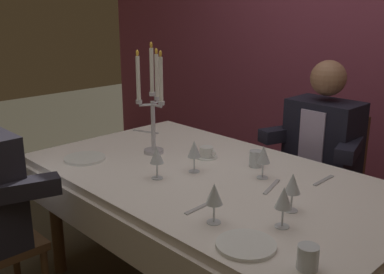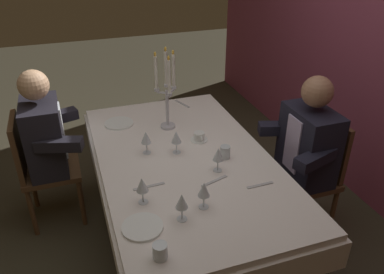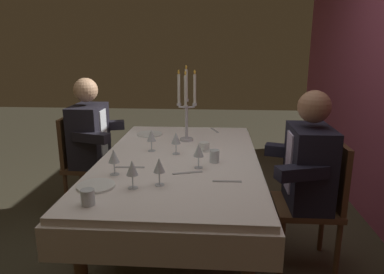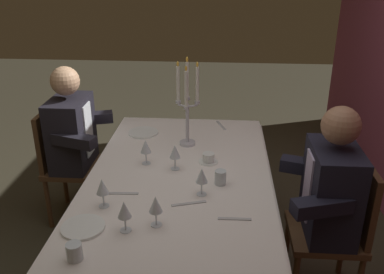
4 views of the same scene
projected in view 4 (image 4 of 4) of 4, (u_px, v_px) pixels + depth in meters
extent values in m
plane|color=#3C3728|center=(180.00, 272.00, 2.85)|extent=(12.00, 12.00, 0.00)
cube|color=silver|center=(179.00, 178.00, 2.56)|extent=(1.90, 1.10, 0.04)
cube|color=silver|center=(179.00, 194.00, 2.60)|extent=(1.94, 1.14, 0.18)
cylinder|color=brown|center=(138.00, 167.00, 3.49)|extent=(0.07, 0.07, 0.70)
cylinder|color=brown|center=(242.00, 170.00, 3.44)|extent=(0.07, 0.07, 0.70)
cylinder|color=silver|center=(187.00, 143.00, 2.96)|extent=(0.11, 0.11, 0.02)
cylinder|color=silver|center=(187.00, 123.00, 2.90)|extent=(0.02, 0.02, 0.28)
cylinder|color=silver|center=(187.00, 98.00, 2.83)|extent=(0.04, 0.04, 0.02)
cylinder|color=white|center=(187.00, 80.00, 2.78)|extent=(0.02, 0.02, 0.24)
ellipsoid|color=yellow|center=(187.00, 59.00, 2.72)|extent=(0.02, 0.02, 0.03)
cylinder|color=silver|center=(187.00, 109.00, 2.82)|extent=(0.07, 0.01, 0.01)
cylinder|color=silver|center=(186.00, 108.00, 2.78)|extent=(0.04, 0.04, 0.02)
cylinder|color=white|center=(186.00, 89.00, 2.73)|extent=(0.02, 0.02, 0.24)
ellipsoid|color=yellow|center=(186.00, 68.00, 2.67)|extent=(0.02, 0.02, 0.03)
cylinder|color=silver|center=(192.00, 106.00, 2.87)|extent=(0.05, 0.07, 0.01)
cylinder|color=silver|center=(197.00, 102.00, 2.88)|extent=(0.04, 0.04, 0.02)
cylinder|color=white|center=(197.00, 84.00, 2.82)|extent=(0.02, 0.02, 0.24)
ellipsoid|color=yellow|center=(197.00, 64.00, 2.77)|extent=(0.02, 0.02, 0.03)
cylinder|color=silver|center=(183.00, 106.00, 2.87)|extent=(0.05, 0.07, 0.01)
cylinder|color=silver|center=(178.00, 102.00, 2.88)|extent=(0.04, 0.04, 0.02)
cylinder|color=white|center=(178.00, 84.00, 2.83)|extent=(0.02, 0.02, 0.24)
ellipsoid|color=yellow|center=(178.00, 64.00, 2.78)|extent=(0.02, 0.02, 0.03)
cylinder|color=white|center=(143.00, 133.00, 3.14)|extent=(0.22, 0.22, 0.01)
cylinder|color=white|center=(83.00, 227.00, 2.05)|extent=(0.21, 0.21, 0.01)
cylinder|color=silver|center=(104.00, 206.00, 2.24)|extent=(0.06, 0.06, 0.00)
cylinder|color=silver|center=(103.00, 199.00, 2.22)|extent=(0.01, 0.01, 0.07)
cone|color=silver|center=(102.00, 186.00, 2.19)|extent=(0.07, 0.07, 0.08)
cylinder|color=silver|center=(202.00, 194.00, 2.35)|extent=(0.06, 0.06, 0.00)
cylinder|color=silver|center=(202.00, 188.00, 2.33)|extent=(0.01, 0.01, 0.07)
cone|color=silver|center=(202.00, 175.00, 2.30)|extent=(0.07, 0.07, 0.08)
cylinder|color=silver|center=(156.00, 225.00, 2.08)|extent=(0.06, 0.06, 0.00)
cylinder|color=silver|center=(156.00, 218.00, 2.07)|extent=(0.01, 0.01, 0.07)
cone|color=silver|center=(156.00, 204.00, 2.03)|extent=(0.07, 0.07, 0.08)
cylinder|color=silver|center=(175.00, 169.00, 2.62)|extent=(0.06, 0.06, 0.00)
cylinder|color=silver|center=(175.00, 163.00, 2.61)|extent=(0.01, 0.01, 0.07)
cone|color=silver|center=(175.00, 151.00, 2.58)|extent=(0.07, 0.07, 0.08)
cylinder|color=#E0D172|center=(175.00, 155.00, 2.59)|extent=(0.04, 0.04, 0.03)
cylinder|color=silver|center=(126.00, 230.00, 2.04)|extent=(0.06, 0.06, 0.00)
cylinder|color=silver|center=(125.00, 223.00, 2.02)|extent=(0.01, 0.01, 0.07)
cone|color=silver|center=(124.00, 209.00, 1.99)|extent=(0.07, 0.07, 0.08)
cylinder|color=#E0D172|center=(125.00, 214.00, 2.00)|extent=(0.04, 0.04, 0.03)
cylinder|color=silver|center=(146.00, 163.00, 2.69)|extent=(0.06, 0.06, 0.00)
cylinder|color=silver|center=(146.00, 158.00, 2.68)|extent=(0.01, 0.01, 0.07)
cone|color=silver|center=(146.00, 146.00, 2.64)|extent=(0.07, 0.07, 0.08)
cylinder|color=silver|center=(220.00, 177.00, 2.44)|extent=(0.07, 0.07, 0.09)
cylinder|color=silver|center=(74.00, 252.00, 1.83)|extent=(0.07, 0.07, 0.08)
cylinder|color=white|center=(208.00, 162.00, 2.71)|extent=(0.12, 0.12, 0.01)
cylinder|color=white|center=(208.00, 157.00, 2.70)|extent=(0.08, 0.08, 0.05)
torus|color=white|center=(208.00, 160.00, 2.65)|extent=(0.04, 0.01, 0.04)
cube|color=#B7B7BC|center=(221.00, 125.00, 3.28)|extent=(0.18, 0.08, 0.01)
cube|color=#B7B7BC|center=(189.00, 203.00, 2.26)|extent=(0.07, 0.19, 0.01)
cube|color=#B7B7BC|center=(121.00, 193.00, 2.35)|extent=(0.03, 0.19, 0.01)
cube|color=#B7B7BC|center=(235.00, 219.00, 2.13)|extent=(0.02, 0.17, 0.01)
cylinder|color=brown|center=(94.00, 206.00, 3.21)|extent=(0.04, 0.04, 0.42)
cylinder|color=brown|center=(107.00, 182.00, 3.54)|extent=(0.04, 0.04, 0.42)
cylinder|color=brown|center=(48.00, 204.00, 3.23)|extent=(0.04, 0.04, 0.42)
cylinder|color=brown|center=(65.00, 181.00, 3.56)|extent=(0.04, 0.04, 0.42)
cube|color=brown|center=(76.00, 167.00, 3.29)|extent=(0.42, 0.42, 0.04)
cube|color=brown|center=(48.00, 138.00, 3.21)|extent=(0.38, 0.04, 0.44)
cube|color=black|center=(71.00, 133.00, 3.18)|extent=(0.42, 0.26, 0.54)
cube|color=white|center=(89.00, 130.00, 3.16)|extent=(0.16, 0.01, 0.40)
sphere|color=#DDA97E|center=(65.00, 81.00, 3.02)|extent=(0.21, 0.21, 0.21)
cube|color=black|center=(74.00, 140.00, 2.95)|extent=(0.19, 0.34, 0.08)
cube|color=black|center=(92.00, 118.00, 3.36)|extent=(0.19, 0.34, 0.08)
cylinder|color=brown|center=(287.00, 245.00, 2.78)|extent=(0.04, 0.04, 0.42)
cylinder|color=brown|center=(342.00, 247.00, 2.75)|extent=(0.04, 0.04, 0.42)
cube|color=brown|center=(325.00, 234.00, 2.51)|extent=(0.42, 0.42, 0.04)
cube|color=brown|center=(364.00, 200.00, 2.40)|extent=(0.38, 0.04, 0.44)
cube|color=black|center=(331.00, 192.00, 2.39)|extent=(0.42, 0.26, 0.54)
cube|color=#BCADD4|center=(307.00, 186.00, 2.39)|extent=(0.16, 0.01, 0.40)
sphere|color=#9A6B4F|center=(341.00, 126.00, 2.23)|extent=(0.21, 0.21, 0.21)
cube|color=black|center=(307.00, 167.00, 2.59)|extent=(0.19, 0.34, 0.08)
cube|color=black|center=(322.00, 206.00, 2.18)|extent=(0.19, 0.34, 0.08)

